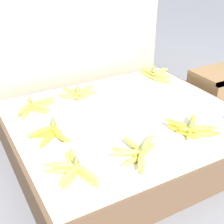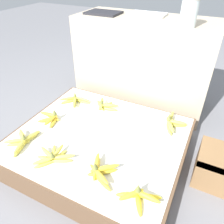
% 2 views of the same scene
% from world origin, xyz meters
% --- Properties ---
extents(ground_plane, '(10.00, 10.00, 0.00)m').
position_xyz_m(ground_plane, '(0.00, 0.00, 0.00)').
color(ground_plane, slate).
extents(display_platform, '(1.13, 1.00, 0.18)m').
position_xyz_m(display_platform, '(0.00, 0.00, 0.09)').
color(display_platform, brown).
rests_on(display_platform, ground_plane).
extents(back_vendor_table, '(1.17, 0.49, 0.78)m').
position_xyz_m(back_vendor_table, '(0.00, 0.83, 0.39)').
color(back_vendor_table, tan).
rests_on(back_vendor_table, ground_plane).
extents(banana_bunch_front_left, '(0.16, 0.27, 0.08)m').
position_xyz_m(banana_bunch_front_left, '(-0.41, -0.29, 0.20)').
color(banana_bunch_front_left, '#DBCC4C').
rests_on(banana_bunch_front_left, display_platform).
extents(banana_bunch_front_midleft, '(0.24, 0.22, 0.08)m').
position_xyz_m(banana_bunch_front_midleft, '(-0.14, -0.31, 0.20)').
color(banana_bunch_front_midleft, '#DBCC4C').
rests_on(banana_bunch_front_midleft, display_platform).
extents(banana_bunch_front_midright, '(0.19, 0.20, 0.10)m').
position_xyz_m(banana_bunch_front_midright, '(0.16, -0.28, 0.21)').
color(banana_bunch_front_midright, gold).
rests_on(banana_bunch_front_midright, display_platform).
extents(banana_bunch_front_right, '(0.23, 0.16, 0.10)m').
position_xyz_m(banana_bunch_front_right, '(0.41, -0.33, 0.21)').
color(banana_bunch_front_right, yellow).
rests_on(banana_bunch_front_right, display_platform).
extents(banana_bunch_middle_left, '(0.17, 0.16, 0.10)m').
position_xyz_m(banana_bunch_middle_left, '(-0.40, -0.02, 0.21)').
color(banana_bunch_middle_left, gold).
rests_on(banana_bunch_middle_left, display_platform).
extents(banana_bunch_back_left, '(0.24, 0.16, 0.08)m').
position_xyz_m(banana_bunch_back_left, '(-0.38, 0.27, 0.20)').
color(banana_bunch_back_left, gold).
rests_on(banana_bunch_back_left, display_platform).
extents(banana_bunch_back_midleft, '(0.23, 0.16, 0.10)m').
position_xyz_m(banana_bunch_back_midleft, '(-0.12, 0.31, 0.21)').
color(banana_bunch_back_midleft, gold).
rests_on(banana_bunch_back_midleft, display_platform).
extents(banana_bunch_back_right, '(0.15, 0.26, 0.11)m').
position_xyz_m(banana_bunch_back_right, '(0.42, 0.32, 0.21)').
color(banana_bunch_back_right, gold).
rests_on(banana_bunch_back_right, display_platform).
extents(glass_jar, '(0.12, 0.12, 0.19)m').
position_xyz_m(glass_jar, '(0.34, 0.65, 0.88)').
color(glass_jar, silver).
rests_on(glass_jar, back_vendor_table).
extents(foam_tray_white, '(0.29, 0.18, 0.02)m').
position_xyz_m(foam_tray_white, '(-0.02, 0.89, 0.79)').
color(foam_tray_white, white).
rests_on(foam_tray_white, back_vendor_table).
extents(foam_tray_dark, '(0.28, 0.21, 0.02)m').
position_xyz_m(foam_tray_dark, '(-0.37, 0.78, 0.79)').
color(foam_tray_dark, '#232328').
rests_on(foam_tray_dark, back_vendor_table).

